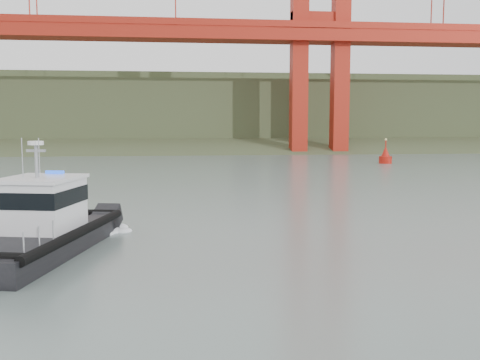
# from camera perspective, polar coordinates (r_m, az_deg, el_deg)

# --- Properties ---
(ground) EXTENTS (400.00, 400.00, 0.00)m
(ground) POSITION_cam_1_polar(r_m,az_deg,el_deg) (26.64, 3.70, -6.79)
(ground) COLOR slate
(ground) RESTS_ON ground
(headlands) EXTENTS (500.00, 105.36, 27.12)m
(headlands) POSITION_cam_1_polar(r_m,az_deg,el_deg) (151.12, -4.75, 6.55)
(headlands) COLOR #394829
(headlands) RESTS_ON ground
(patrol_boat) EXTENTS (6.32, 11.54, 5.31)m
(patrol_boat) POSITION_cam_1_polar(r_m,az_deg,el_deg) (26.31, -20.69, -4.39)
(patrol_boat) COLOR black
(patrol_boat) RESTS_ON ground
(nav_buoy) EXTENTS (1.85, 1.85, 3.85)m
(nav_buoy) POSITION_cam_1_polar(r_m,az_deg,el_deg) (80.95, 15.25, 2.44)
(nav_buoy) COLOR #A9150B
(nav_buoy) RESTS_ON ground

